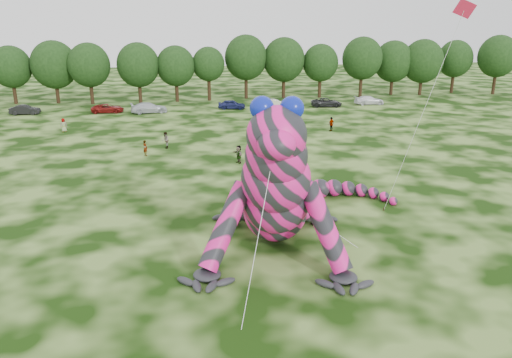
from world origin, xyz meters
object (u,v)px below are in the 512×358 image
Objects in this scene: tree_17 at (497,65)px; tree_15 at (422,67)px; car_7 at (369,100)px; tree_4 at (12,75)px; spectator_1 at (165,140)px; car_5 at (275,103)px; tree_16 at (454,67)px; spectator_2 at (302,132)px; tree_11 at (284,68)px; tree_13 at (362,67)px; spectator_3 at (331,124)px; car_6 at (327,102)px; tree_9 at (209,74)px; spectator_0 at (145,148)px; inflatable_gecko at (276,162)px; tree_12 at (320,71)px; spectator_5 at (239,154)px; spectator_4 at (64,125)px; car_1 at (25,110)px; tree_6 at (90,74)px; car_4 at (232,104)px; tree_5 at (55,72)px; tree_7 at (139,73)px; car_2 at (108,108)px; tree_10 at (246,67)px; tree_8 at (176,74)px; flying_kite at (458,24)px; car_3 at (149,108)px; tree_14 at (393,68)px.

tree_15 is at bearing 175.30° from tree_17.
tree_4 is at bearing 82.00° from car_7.
car_5 is at bearing 140.05° from spectator_1.
spectator_2 is (-35.97, -31.62, -3.90)m from tree_16.
tree_17 is (38.16, -1.53, 0.11)m from tree_11.
tree_13 reaches higher than spectator_3.
car_6 is 2.76× the size of spectator_3.
spectator_0 is at bearing -104.27° from tree_9.
inflatable_gecko is 2.16× the size of tree_9.
spectator_3 is (-4.48, -16.91, 0.20)m from car_6.
spectator_0 reaches higher than car_5.
spectator_2 is (-1.07, -21.11, 0.16)m from car_5.
tree_12 reaches higher than car_6.
tree_15 is 5.65× the size of spectator_5.
tree_15 is at bearing -0.79° from tree_4.
tree_11 is at bearing -173.26° from spectator_4.
inflatable_gecko is 54.49m from tree_9.
tree_15 is at bearing -80.63° from car_1.
tree_6 is 40.63m from spectator_3.
spectator_4 is (-31.80, 4.61, -0.04)m from spectator_3.
tree_16 reaches higher than car_4.
tree_13 is 53.58m from car_1.
car_1 is (-2.47, -9.80, -4.23)m from tree_5.
spectator_1 reaches higher than car_7.
inflatable_gecko is 4.63× the size of car_4.
car_2 is at bearing -115.73° from tree_7.
tree_5 is at bearing -179.73° from tree_10.
tree_13 is at bearing 0.26° from tree_8.
tree_10 is (-5.24, 55.23, -7.40)m from flying_kite.
tree_4 is 0.92× the size of tree_5.
car_3 is at bearing 96.50° from car_5.
tree_16 is (32.81, 56.03, -7.96)m from flying_kite.
tree_15 is 57.69m from spectator_0.
tree_11 is 14.52m from car_4.
inflatable_gecko is 1.95× the size of tree_15.
spectator_3 is (37.10, -27.09, -4.05)m from tree_5.
car_7 is (18.31, -9.35, -4.58)m from tree_10.
tree_7 is 2.50× the size of car_5.
tree_13 is at bearing 74.92° from flying_kite.
spectator_1 is 9.59m from spectator_5.
tree_11 is 6.46× the size of spectator_0.
car_1 is at bearing 99.63° from car_4.
tree_16 is 29.47m from car_6.
spectator_2 is at bearing -127.76° from tree_14.
car_5 is (40.18, -9.85, -3.90)m from tree_4.
flying_kite is 30.79m from spectator_0.
car_1 is (-32.99, -9.94, -4.58)m from tree_10.
car_6 is (-8.68, -8.87, -4.41)m from tree_13.
car_1 is 44.04m from car_6.
spectator_2 is (-8.98, -20.51, 0.13)m from car_6.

